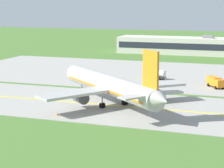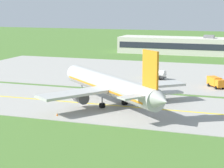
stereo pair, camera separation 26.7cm
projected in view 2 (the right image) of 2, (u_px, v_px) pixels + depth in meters
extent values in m
plane|color=#47702D|center=(103.00, 105.00, 87.71)|extent=(500.00, 500.00, 0.00)
cube|color=#9E9B93|center=(103.00, 105.00, 87.70)|extent=(240.00, 28.00, 0.10)
cube|color=#9E9B93|center=(186.00, 76.00, 123.38)|extent=(140.00, 52.00, 0.10)
cube|color=yellow|center=(103.00, 105.00, 87.69)|extent=(220.00, 0.60, 0.01)
cylinder|color=#ADADA8|center=(109.00, 85.00, 87.27)|extent=(28.09, 25.56, 4.00)
cone|color=#ADADA8|center=(73.00, 72.00, 102.90)|extent=(4.47, 4.57, 3.80)
cone|color=#ADADA8|center=(161.00, 100.00, 71.40)|extent=(4.65, 4.67, 3.40)
cube|color=orange|center=(109.00, 87.00, 87.37)|extent=(26.11, 23.81, 0.36)
cube|color=#1E232D|center=(76.00, 71.00, 100.88)|extent=(3.60, 3.74, 0.70)
cube|color=#ADADA8|center=(75.00, 93.00, 81.42)|extent=(12.30, 15.15, 0.50)
cylinder|color=#47474C|center=(81.00, 97.00, 84.35)|extent=(4.07, 3.98, 2.30)
cylinder|color=black|center=(77.00, 96.00, 85.72)|extent=(1.58, 1.74, 2.10)
cube|color=#ADADA8|center=(149.00, 85.00, 89.54)|extent=(14.53, 13.38, 0.50)
cylinder|color=#47474C|center=(136.00, 91.00, 90.56)|extent=(4.07, 3.98, 2.30)
cylinder|color=black|center=(132.00, 90.00, 91.93)|extent=(1.58, 1.74, 2.10)
cube|color=orange|center=(150.00, 69.00, 73.42)|extent=(3.56, 3.22, 6.50)
cube|color=#ADADA8|center=(135.00, 96.00, 72.54)|extent=(5.44, 6.28, 0.30)
cube|color=#ADADA8|center=(166.00, 93.00, 75.60)|extent=(6.05, 5.82, 0.30)
cylinder|color=slate|center=(82.00, 88.00, 98.96)|extent=(0.24, 0.24, 1.65)
cylinder|color=black|center=(82.00, 91.00, 99.11)|extent=(1.06, 0.99, 1.10)
cylinder|color=slate|center=(102.00, 101.00, 84.84)|extent=(0.24, 0.24, 1.65)
cylinder|color=black|center=(101.00, 106.00, 84.86)|extent=(1.06, 0.99, 1.10)
cylinder|color=black|center=(103.00, 105.00, 85.12)|extent=(1.06, 0.99, 1.10)
cylinder|color=slate|center=(125.00, 99.00, 87.32)|extent=(0.24, 0.24, 1.65)
cylinder|color=black|center=(123.00, 103.00, 87.34)|extent=(1.06, 0.99, 1.10)
cylinder|color=black|center=(126.00, 102.00, 87.61)|extent=(1.06, 0.99, 1.10)
cube|color=yellow|center=(149.00, 73.00, 118.68)|extent=(2.28, 2.41, 1.80)
cube|color=#1E232D|center=(146.00, 72.00, 119.06)|extent=(0.62, 1.80, 0.81)
cylinder|color=silver|center=(158.00, 73.00, 116.94)|extent=(4.53, 2.87, 1.80)
cube|color=#383838|center=(158.00, 77.00, 117.14)|extent=(4.61, 3.16, 0.24)
cylinder|color=orange|center=(149.00, 70.00, 118.50)|extent=(0.20, 0.20, 0.18)
cylinder|color=black|center=(147.00, 77.00, 118.08)|extent=(0.95, 0.53, 0.90)
cylinder|color=black|center=(150.00, 76.00, 119.68)|extent=(0.95, 0.53, 0.90)
cylinder|color=black|center=(159.00, 79.00, 115.87)|extent=(0.95, 0.53, 0.90)
cylinder|color=black|center=(163.00, 78.00, 117.56)|extent=(0.95, 0.53, 0.90)
cube|color=orange|center=(220.00, 83.00, 103.32)|extent=(2.66, 2.60, 1.80)
cube|color=#1E232D|center=(222.00, 83.00, 102.53)|extent=(1.61, 1.11, 0.81)
cube|color=orange|center=(214.00, 81.00, 106.16)|extent=(4.06, 4.66, 2.00)
cylinder|color=orange|center=(220.00, 79.00, 103.14)|extent=(0.20, 0.20, 0.18)
cylinder|color=black|center=(224.00, 87.00, 103.75)|extent=(0.74, 0.92, 0.90)
cylinder|color=black|center=(216.00, 88.00, 103.28)|extent=(0.74, 0.92, 0.90)
cylinder|color=black|center=(216.00, 85.00, 107.43)|extent=(0.74, 0.92, 0.90)
cylinder|color=black|center=(209.00, 85.00, 106.93)|extent=(0.74, 0.92, 0.90)
cube|color=beige|center=(183.00, 46.00, 176.52)|extent=(52.84, 13.39, 6.80)
cube|color=#1E232D|center=(180.00, 46.00, 170.20)|extent=(50.73, 0.10, 2.45)
cube|color=slate|center=(209.00, 37.00, 172.34)|extent=(4.00, 4.00, 1.20)
cone|color=orange|center=(57.00, 115.00, 79.02)|extent=(0.44, 0.44, 0.60)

